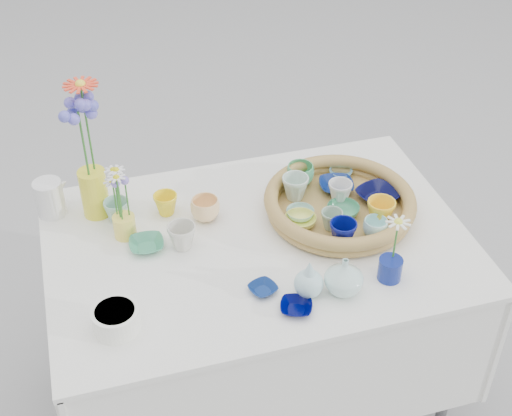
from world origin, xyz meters
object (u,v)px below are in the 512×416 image
object	(u,v)px
wicker_tray	(340,204)
bud_vase_seafoam	(344,276)
tall_vase_yellow	(94,193)
display_table	(258,399)

from	to	relation	value
wicker_tray	bud_vase_seafoam	distance (m)	0.35
wicker_tray	tall_vase_yellow	size ratio (longest dim) A/B	2.98
display_table	tall_vase_yellow	bearing A→B (deg)	149.52
bud_vase_seafoam	tall_vase_yellow	size ratio (longest dim) A/B	0.71
display_table	wicker_tray	bearing A→B (deg)	10.12
tall_vase_yellow	display_table	bearing A→B (deg)	-30.48
display_table	bud_vase_seafoam	bearing A→B (deg)	-59.26
bud_vase_seafoam	wicker_tray	bearing A→B (deg)	70.39
display_table	wicker_tray	world-z (taller)	wicker_tray
display_table	bud_vase_seafoam	distance (m)	0.88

